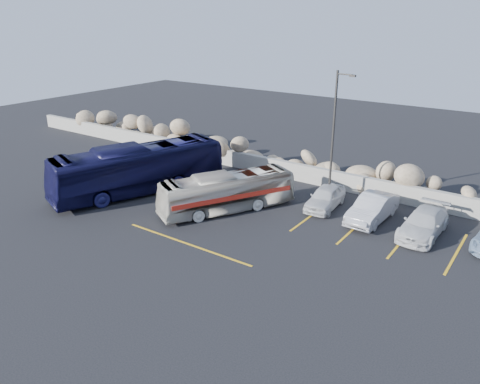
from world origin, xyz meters
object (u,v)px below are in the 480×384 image
Objects in this scene: car_a at (325,197)px; vintage_bus at (227,192)px; tour_coach at (139,169)px; car_c at (424,223)px; lamppost at (334,135)px; car_b at (372,208)px.

vintage_bus is at bearing -146.04° from car_a.
car_c is (16.95, 4.08, -0.92)m from tour_coach.
tour_coach is 2.94× the size of car_a.
tour_coach is at bearing -165.34° from car_c.
tour_coach is (-6.50, -0.81, 0.43)m from vintage_bus.
vintage_bus is 5.91m from car_a.
lamppost reaches higher than car_c.
tour_coach is at bearing -144.05° from vintage_bus.
vintage_bus is at bearing -161.50° from car_c.
lamppost is 4.86m from car_b.
vintage_bus is at bearing 27.10° from tour_coach.
lamppost is 7.15m from vintage_bus.
lamppost is 0.71× the size of tour_coach.
tour_coach is 2.56× the size of car_b.
lamppost reaches higher than vintage_bus.
car_c is at bearing 46.21° from vintage_bus.
car_b is at bearing 176.19° from car_c.
tour_coach is 17.46m from car_c.
lamppost is at bearing 94.39° from car_a.
tour_coach reaches higher than car_b.
vintage_bus is 1.86× the size of car_b.
lamppost is 7.14m from car_c.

